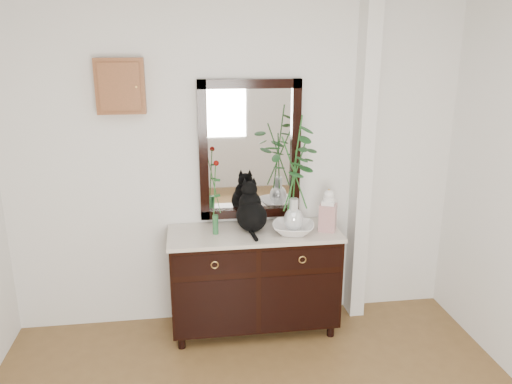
{
  "coord_description": "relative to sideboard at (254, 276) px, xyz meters",
  "views": [
    {
      "loc": [
        -0.39,
        -1.84,
        2.25
      ],
      "look_at": [
        0.1,
        1.63,
        1.2
      ],
      "focal_mm": 35.0,
      "sensor_mm": 36.0,
      "label": 1
    }
  ],
  "objects": [
    {
      "name": "wall_back",
      "position": [
        -0.1,
        0.25,
        0.88
      ],
      "size": [
        3.6,
        0.04,
        2.7
      ],
      "primitive_type": "cube",
      "color": "white",
      "rests_on": "ground"
    },
    {
      "name": "pilaster",
      "position": [
        0.9,
        0.17,
        0.88
      ],
      "size": [
        0.12,
        0.2,
        2.7
      ],
      "primitive_type": "cube",
      "color": "white",
      "rests_on": "ground"
    },
    {
      "name": "sideboard",
      "position": [
        0.0,
        0.0,
        0.0
      ],
      "size": [
        1.33,
        0.52,
        0.82
      ],
      "color": "black",
      "rests_on": "ground"
    },
    {
      "name": "wall_mirror",
      "position": [
        -0.0,
        0.24,
        0.97
      ],
      "size": [
        0.8,
        0.06,
        1.1
      ],
      "color": "black",
      "rests_on": "wall_back"
    },
    {
      "name": "key_cabinet",
      "position": [
        -0.95,
        0.21,
        1.48
      ],
      "size": [
        0.35,
        0.1,
        0.4
      ],
      "primitive_type": "cube",
      "color": "brown",
      "rests_on": "wall_back"
    },
    {
      "name": "cat",
      "position": [
        -0.01,
        0.04,
        0.57
      ],
      "size": [
        0.3,
        0.35,
        0.38
      ],
      "primitive_type": null,
      "rotation": [
        0.0,
        0.0,
        0.1
      ],
      "color": "black",
      "rests_on": "sideboard"
    },
    {
      "name": "lotus_bowl",
      "position": [
        0.29,
        -0.07,
        0.42
      ],
      "size": [
        0.39,
        0.39,
        0.08
      ],
      "primitive_type": "imported",
      "rotation": [
        0.0,
        0.0,
        -0.26
      ],
      "color": "white",
      "rests_on": "sideboard"
    },
    {
      "name": "vase_branches",
      "position": [
        0.29,
        -0.07,
        0.85
      ],
      "size": [
        0.55,
        0.55,
        0.9
      ],
      "primitive_type": null,
      "rotation": [
        0.0,
        0.0,
        0.37
      ],
      "color": "silver",
      "rests_on": "lotus_bowl"
    },
    {
      "name": "bud_vase_rose",
      "position": [
        -0.3,
        -0.0,
        0.67
      ],
      "size": [
        0.08,
        0.08,
        0.59
      ],
      "primitive_type": null,
      "rotation": [
        0.0,
        0.0,
        0.11
      ],
      "color": "#296235",
      "rests_on": "sideboard"
    },
    {
      "name": "ginger_jar",
      "position": [
        0.57,
        -0.05,
        0.54
      ],
      "size": [
        0.17,
        0.17,
        0.34
      ],
      "primitive_type": null,
      "rotation": [
        0.0,
        0.0,
        -0.43
      ],
      "color": "silver",
      "rests_on": "sideboard"
    }
  ]
}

